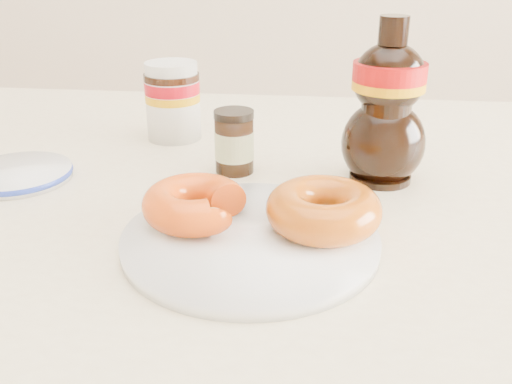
# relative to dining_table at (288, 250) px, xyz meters

# --- Properties ---
(dining_table) EXTENTS (1.40, 0.90, 0.75)m
(dining_table) POSITION_rel_dining_table_xyz_m (0.00, 0.00, 0.00)
(dining_table) COLOR #FCEDC0
(dining_table) RESTS_ON ground
(plate) EXTENTS (0.25, 0.25, 0.01)m
(plate) POSITION_rel_dining_table_xyz_m (-0.03, -0.14, 0.09)
(plate) COLOR white
(plate) RESTS_ON dining_table
(donut_bitten) EXTENTS (0.14, 0.14, 0.04)m
(donut_bitten) POSITION_rel_dining_table_xyz_m (-0.09, -0.12, 0.11)
(donut_bitten) COLOR #CD470B
(donut_bitten) RESTS_ON plate
(donut_whole) EXTENTS (0.14, 0.14, 0.04)m
(donut_whole) POSITION_rel_dining_table_xyz_m (0.04, -0.12, 0.12)
(donut_whole) COLOR #A04F0A
(donut_whole) RESTS_ON plate
(nutella_jar) EXTENTS (0.08, 0.08, 0.11)m
(nutella_jar) POSITION_rel_dining_table_xyz_m (-0.19, 0.18, 0.14)
(nutella_jar) COLOR white
(nutella_jar) RESTS_ON dining_table
(syrup_bottle) EXTENTS (0.13, 0.12, 0.20)m
(syrup_bottle) POSITION_rel_dining_table_xyz_m (0.11, 0.04, 0.18)
(syrup_bottle) COLOR black
(syrup_bottle) RESTS_ON dining_table
(dark_jar) EXTENTS (0.05, 0.05, 0.08)m
(dark_jar) POSITION_rel_dining_table_xyz_m (-0.07, 0.05, 0.12)
(dark_jar) COLOR black
(dark_jar) RESTS_ON dining_table
(blue_rim_saucer) EXTENTS (0.13, 0.13, 0.01)m
(blue_rim_saucer) POSITION_rel_dining_table_xyz_m (-0.34, -0.01, 0.09)
(blue_rim_saucer) COLOR white
(blue_rim_saucer) RESTS_ON dining_table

